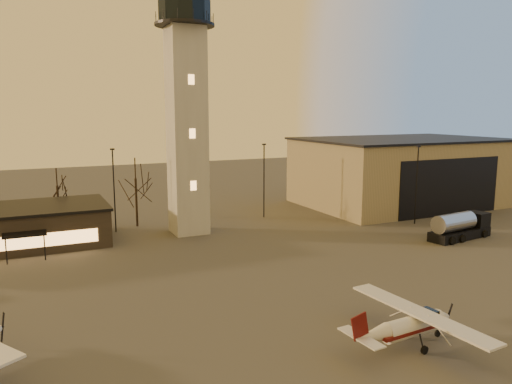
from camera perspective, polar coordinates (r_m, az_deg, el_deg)
ground at (r=35.11m, az=7.85°, el=-15.38°), size 220.00×220.00×0.00m
control_tower at (r=59.33m, az=-7.98°, el=10.90°), size 6.80×6.80×32.60m
hangar at (r=81.45m, az=16.30°, el=2.30°), size 30.60×20.60×10.30m
light_poles at (r=61.11m, az=-7.58°, el=0.59°), size 58.50×12.25×10.14m
tree_row at (r=66.49m, az=-21.51°, el=1.19°), size 37.20×9.20×8.80m
cessna_front at (r=34.04m, az=17.66°, el=-14.66°), size 8.76×11.05×3.04m
fuel_truck at (r=61.94m, az=22.26°, el=-3.85°), size 8.63×3.63×3.11m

